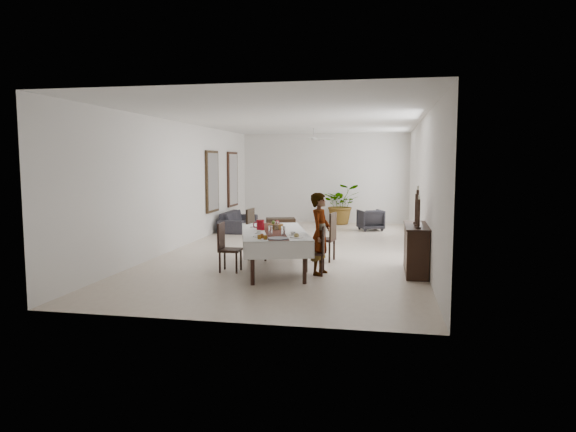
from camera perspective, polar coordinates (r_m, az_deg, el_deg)
The scene contains 87 objects.
floor at distance 12.91m, azimuth 0.96°, elevation -3.72°, with size 6.00×12.00×0.00m, color beige.
ceiling at distance 12.77m, azimuth 0.98°, elevation 10.58°, with size 6.00×12.00×0.02m, color white.
wall_back at distance 18.68m, azimuth 4.10°, elevation 4.21°, with size 6.00×0.02×3.20m, color white.
wall_front at distance 6.92m, azimuth -7.51°, elevation 1.14°, with size 6.00×0.02×3.20m, color white.
wall_left at distance 13.58m, azimuth -11.63°, elevation 3.43°, with size 0.02×12.00×3.20m, color white.
wall_right at distance 12.58m, azimuth 14.58°, elevation 3.17°, with size 0.02×12.00×3.20m, color white.
dining_table_top at distance 10.31m, azimuth -1.57°, elevation -1.87°, with size 1.06×2.54×0.05m, color black.
table_leg_fl at distance 9.16m, azimuth -3.96°, elevation -5.40°, with size 0.07×0.07×0.74m, color black.
table_leg_fr at distance 9.23m, azimuth 1.86°, elevation -5.30°, with size 0.07×0.07×0.74m, color black.
table_leg_bl at distance 11.54m, azimuth -4.29°, elevation -3.03°, with size 0.07×0.07×0.74m, color black.
table_leg_br at distance 11.60m, azimuth 0.33°, elevation -2.97°, with size 0.07×0.07×0.74m, color black.
tablecloth_top at distance 10.30m, azimuth -1.57°, elevation -1.70°, with size 1.25×2.73×0.01m, color silver.
tablecloth_drape_left at distance 10.30m, azimuth -5.01°, elevation -2.58°, with size 0.01×2.73×0.32m, color white.
tablecloth_drape_right at distance 10.39m, azimuth 1.85°, elevation -2.49°, with size 0.01×2.73×0.32m, color silver.
tablecloth_drape_near at distance 8.98m, azimuth -0.97°, elevation -3.83°, with size 1.25×0.01×0.32m, color white.
tablecloth_drape_far at distance 11.67m, azimuth -2.02°, elevation -1.55°, with size 1.25×0.01×0.32m, color white.
table_runner at distance 10.30m, azimuth -1.57°, elevation -1.65°, with size 0.37×2.65×0.00m, color #542318.
red_pitcher at distance 10.43m, azimuth -3.08°, elevation -0.99°, with size 0.16×0.16×0.21m, color maroon.
pitcher_handle at distance 10.43m, azimuth -3.58°, elevation -0.99°, with size 0.13×0.13×0.02m, color maroon.
wine_glass_near at distance 9.62m, azimuth -0.53°, elevation -1.66°, with size 0.07×0.07×0.18m, color white.
wine_glass_mid at distance 9.71m, azimuth -1.96°, elevation -1.60°, with size 0.07×0.07×0.18m, color white.
wine_glass_far at distance 10.35m, azimuth -1.30°, elevation -1.12°, with size 0.07×0.07×0.18m, color white.
teacup_right at distance 9.70m, azimuth 0.56°, elevation -1.95°, with size 0.10×0.10×0.06m, color white.
saucer_right at distance 9.70m, azimuth 0.56°, elevation -2.10°, with size 0.16×0.16×0.01m, color white.
teacup_left at distance 9.91m, azimuth -3.26°, elevation -1.78°, with size 0.10×0.10×0.06m, color white.
saucer_left at distance 9.92m, azimuth -3.26°, elevation -1.93°, with size 0.16×0.16×0.01m, color white.
plate_near_right at distance 9.39m, azimuth 0.96°, elevation -2.36°, with size 0.25×0.25×0.02m, color silver.
bread_near_right at distance 9.39m, azimuth 0.96°, elevation -2.18°, with size 0.10×0.10×0.10m, color tan.
plate_near_left at distance 9.50m, azimuth -3.15°, elevation -2.27°, with size 0.25×0.25×0.02m, color silver.
plate_far_left at distance 10.86m, azimuth -3.56°, elevation -1.23°, with size 0.25×0.25×0.02m, color silver.
serving_tray at distance 9.20m, azimuth -1.09°, elevation -2.52°, with size 0.38×0.38×0.02m, color #3C3B40.
jam_jar_a at distance 9.15m, azimuth -2.54°, elevation -2.38°, with size 0.07×0.07×0.08m, color brown.
jam_jar_b at distance 9.21m, azimuth -3.21°, elevation -2.33°, with size 0.07×0.07×0.08m, color #9A6116.
jam_jar_c at distance 9.32m, azimuth -2.91°, elevation -2.24°, with size 0.07×0.07×0.08m, color brown.
fruit_basket at distance 10.56m, azimuth -1.38°, elevation -1.18°, with size 0.32×0.32×0.11m, color brown.
fruit_red at distance 10.58m, azimuth -1.22°, elevation -0.74°, with size 0.10×0.10×0.10m, color maroon.
fruit_green at distance 10.58m, azimuth -1.62°, elevation -0.74°, with size 0.08×0.08×0.08m, color #557322.
chair_right_near_seat at distance 10.00m, azimuth 2.92°, elevation -4.11°, with size 0.41×0.41×0.05m, color black.
chair_right_near_leg_fl at distance 9.86m, azimuth 3.78°, elevation -5.59°, with size 0.04×0.04×0.40m, color black.
chair_right_near_leg_fr at distance 10.19m, azimuth 3.95°, elevation -5.22°, with size 0.04×0.04×0.40m, color black.
chair_right_near_leg_bl at distance 9.90m, azimuth 1.84°, elevation -5.54°, with size 0.04×0.04×0.40m, color black.
chair_right_near_leg_br at distance 10.22m, azimuth 2.08°, elevation -5.17°, with size 0.04×0.04×0.40m, color black.
chair_right_near_back at distance 9.93m, azimuth 3.99°, elevation -2.56°, with size 0.41×0.04×0.52m, color black.
chair_right_far_seat at distance 11.39m, azimuth 4.00°, elevation -2.62°, with size 0.46×0.46×0.05m, color black.
chair_right_far_leg_fl at distance 11.20m, azimuth 4.63°, elevation -4.07°, with size 0.05×0.05×0.45m, color black.
chair_right_far_leg_fr at distance 11.56m, azimuth 5.14°, elevation -3.77°, with size 0.05×0.05×0.45m, color black.
chair_right_far_leg_bl at distance 11.31m, azimuth 2.81°, elevation -3.96°, with size 0.05×0.05×0.45m, color black.
chair_right_far_leg_br at distance 11.66m, azimuth 3.37°, elevation -3.67°, with size 0.05×0.05×0.45m, color black.
chair_right_far_back at distance 11.29m, azimuth 5.01°, elevation -1.11°, with size 0.46×0.04×0.58m, color black.
chair_left_near_seat at distance 10.32m, azimuth -6.42°, elevation -3.78°, with size 0.41×0.41×0.05m, color black.
chair_left_near_leg_fl at distance 10.57m, azimuth -7.04°, elevation -4.82°, with size 0.04×0.04×0.41m, color black.
chair_left_near_leg_fr at distance 10.25m, azimuth -7.59°, elevation -5.17°, with size 0.04×0.04×0.41m, color black.
chair_left_near_leg_bl at distance 10.48m, azimuth -5.26°, elevation -4.89°, with size 0.04×0.04×0.41m, color black.
chair_left_near_leg_br at distance 10.16m, azimuth -5.75°, elevation -5.25°, with size 0.04×0.04×0.41m, color black.
chair_left_near_back at distance 10.33m, azimuth -7.45°, elevation -2.20°, with size 0.41×0.04×0.53m, color black.
chair_left_far_seat at distance 11.58m, azimuth -3.17°, elevation -2.33°, with size 0.48×0.48×0.05m, color black.
chair_left_far_leg_fl at distance 11.87m, azimuth -3.77°, elevation -3.43°, with size 0.05×0.05×0.48m, color black.
chair_left_far_leg_fr at distance 11.51m, azimuth -4.41°, elevation -3.74°, with size 0.05×0.05×0.48m, color black.
chair_left_far_leg_bl at distance 11.75m, azimuth -1.95°, elevation -3.52°, with size 0.05×0.05×0.48m, color black.
chair_left_far_leg_br at distance 11.38m, azimuth -2.54°, elevation -3.83°, with size 0.05×0.05×0.48m, color black.
chair_left_far_back at distance 11.61m, azimuth -4.21°, elevation -0.69°, with size 0.48×0.04×0.61m, color black.
woman at distance 9.98m, azimuth 3.60°, elevation -1.98°, with size 0.58×0.38×1.59m, color #96999F.
sideboard_body at distance 10.44m, azimuth 14.02°, elevation -3.65°, with size 0.41×1.54×0.92m, color black.
sideboard_top at distance 10.37m, azimuth 14.09°, elevation -1.06°, with size 0.45×1.60×0.03m, color black.
candlestick_near_base at distance 9.81m, azimuth 14.28°, elevation -1.28°, with size 0.10×0.10×0.03m, color black.
candlestick_near_shaft at distance 9.78m, azimuth 14.32°, elevation 0.30°, with size 0.05×0.05×0.51m, color black.
candlestick_near_candle at distance 9.76m, azimuth 14.36°, elevation 2.04°, with size 0.04×0.04×0.08m, color white.
candlestick_mid_base at distance 10.22m, azimuth 14.14°, elevation -0.99°, with size 0.10×0.10×0.03m, color black.
candlestick_mid_shaft at distance 10.18m, azimuth 14.19°, elevation 0.96°, with size 0.05×0.05×0.67m, color black.
candlestick_mid_candle at distance 10.16m, azimuth 14.24°, elevation 3.06°, with size 0.04×0.04×0.08m, color beige.
candlestick_far_base at distance 10.62m, azimuth 14.01°, elevation -0.73°, with size 0.10×0.10×0.03m, color black.
candlestick_far_shaft at distance 10.59m, azimuth 14.05°, elevation 0.87°, with size 0.05×0.05×0.56m, color black.
candlestick_far_candle at distance 10.57m, azimuth 14.10°, elevation 2.61°, with size 0.04×0.04×0.08m, color white.
sofa at distance 16.55m, azimuth -5.55°, elevation -0.55°, with size 2.06×0.81×0.60m, color #2D2A2F.
armchair at distance 16.66m, azimuth 9.15°, elevation -0.42°, with size 0.72×0.74×0.68m, color #252328.
coffee_table at distance 16.32m, azimuth -0.82°, elevation -0.96°, with size 0.91×0.61×0.41m, color black.
potted_plant at distance 18.18m, azimuth 5.96°, elevation 1.33°, with size 1.28×1.11×1.42m, color #2C5120.
mirror_frame_near at distance 15.62m, azimuth -8.42°, elevation 3.81°, with size 0.06×1.05×1.85m, color black.
mirror_glass_near at distance 15.61m, azimuth -8.30°, elevation 3.81°, with size 0.01×0.90×1.70m, color silver.
mirror_frame_far at distance 17.61m, azimuth -6.18°, elevation 4.08°, with size 0.06×1.05×1.85m, color black.
mirror_glass_far at distance 17.60m, azimuth -6.07°, elevation 4.08°, with size 0.01×0.90×1.70m, color white.
fan_rod at distance 15.72m, azimuth 2.86°, elevation 9.35°, with size 0.04×0.04×0.20m, color silver.
fan_hub at distance 15.71m, azimuth 2.86°, elevation 8.62°, with size 0.16×0.16×0.08m, color silver.
fan_blade_n at distance 16.06m, azimuth 3.03°, elevation 8.56°, with size 0.10×0.55×0.01m, color silver.
fan_blade_s at distance 15.36m, azimuth 2.68°, elevation 8.68°, with size 0.10×0.55×0.01m, color silver.
fan_blade_e at distance 15.67m, azimuth 4.14°, elevation 8.62°, with size 0.55×0.10×0.01m, color white.
fan_blade_w at distance 15.76m, azimuth 1.58°, elevation 8.62°, with size 0.55×0.10×0.01m, color silver.
Camera 1 is at (2.16, -12.54, 2.18)m, focal length 32.00 mm.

